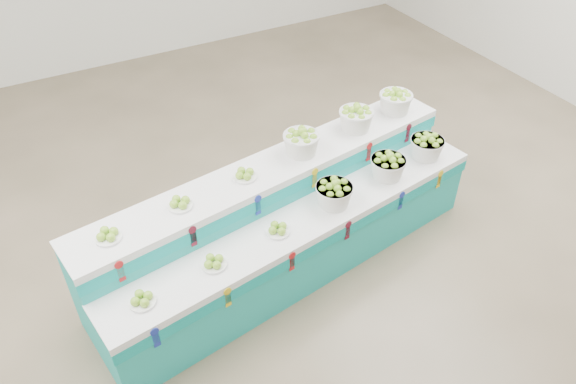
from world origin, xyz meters
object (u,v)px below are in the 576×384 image
object	(u,v)px
plate_upper_mid	(180,202)
basket_upper_right	(396,101)
basket_lower_left	(334,193)
display_stand	(288,222)

from	to	relation	value
plate_upper_mid	basket_upper_right	world-z (taller)	basket_upper_right
basket_lower_left	basket_upper_right	bearing A→B (deg)	29.89
basket_lower_left	plate_upper_mid	bearing A→B (deg)	167.78
display_stand	plate_upper_mid	xyz separation A→B (m)	(-0.97, 0.10, 0.56)
display_stand	basket_upper_right	xyz separation A→B (m)	(1.53, 0.47, 0.63)
display_stand	basket_lower_left	size ratio (longest dim) A/B	11.49
basket_lower_left	basket_upper_right	distance (m)	1.37
display_stand	basket_upper_right	distance (m)	1.72
basket_lower_left	display_stand	bearing A→B (deg)	153.00
basket_lower_left	plate_upper_mid	world-z (taller)	plate_upper_mid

